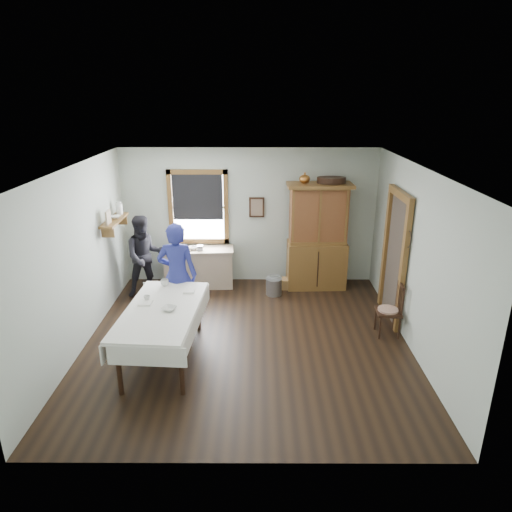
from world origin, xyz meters
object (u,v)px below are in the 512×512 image
object	(u,v)px
work_counter	(199,268)
woman_blue	(178,279)
pail	(274,286)
figure_dark	(145,259)
dining_table	(163,333)
spindle_chair	(389,309)
wicker_basket	(290,284)
china_hutch	(318,237)

from	to	relation	value
work_counter	woman_blue	xyz separation A→B (m)	(-0.14, -1.59, 0.42)
pail	figure_dark	bearing A→B (deg)	-179.99
work_counter	figure_dark	distance (m)	1.08
pail	figure_dark	world-z (taller)	figure_dark
woman_blue	dining_table	bearing A→B (deg)	89.50
dining_table	woman_blue	size ratio (longest dim) A/B	1.22
work_counter	spindle_chair	bearing A→B (deg)	-34.29
pail	work_counter	bearing A→B (deg)	164.57
wicker_basket	dining_table	bearing A→B (deg)	-128.82
dining_table	pail	size ratio (longest dim) A/B	6.05
figure_dark	woman_blue	bearing A→B (deg)	-78.63
spindle_chair	pail	world-z (taller)	spindle_chair
dining_table	pail	xyz separation A→B (m)	(1.68, 2.22, -0.23)
china_hutch	dining_table	world-z (taller)	china_hutch
work_counter	spindle_chair	xyz separation A→B (m)	(3.25, -1.93, 0.05)
spindle_chair	woman_blue	bearing A→B (deg)	178.57
spindle_chair	figure_dark	xyz separation A→B (m)	(-4.20, 1.52, 0.28)
china_hutch	spindle_chair	size ratio (longest dim) A/B	2.35
spindle_chair	wicker_basket	distance (m)	2.33
china_hutch	spindle_chair	bearing A→B (deg)	-66.11
china_hutch	woman_blue	distance (m)	2.93
woman_blue	figure_dark	xyz separation A→B (m)	(-0.81, 1.18, -0.09)
china_hutch	work_counter	bearing A→B (deg)	177.81
pail	woman_blue	distance (m)	2.11
spindle_chair	woman_blue	world-z (taller)	woman_blue
dining_table	china_hutch	bearing A→B (deg)	45.93
pail	woman_blue	xyz separation A→B (m)	(-1.62, -1.18, 0.65)
china_hutch	spindle_chair	distance (m)	2.21
pail	wicker_basket	size ratio (longest dim) A/B	0.96
spindle_chair	wicker_basket	bearing A→B (deg)	132.67
china_hutch	wicker_basket	bearing A→B (deg)	-170.32
china_hutch	pail	distance (m)	1.28
china_hutch	wicker_basket	distance (m)	1.08
spindle_chair	china_hutch	bearing A→B (deg)	120.06
pail	figure_dark	xyz separation A→B (m)	(-2.43, -0.00, 0.56)
woman_blue	pail	bearing A→B (deg)	-141.02
dining_table	wicker_basket	world-z (taller)	dining_table
spindle_chair	wicker_basket	world-z (taller)	spindle_chair
woman_blue	figure_dark	bearing A→B (deg)	-52.57
woman_blue	china_hutch	bearing A→B (deg)	-144.60
work_counter	figure_dark	size ratio (longest dim) A/B	0.95
dining_table	spindle_chair	distance (m)	3.52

